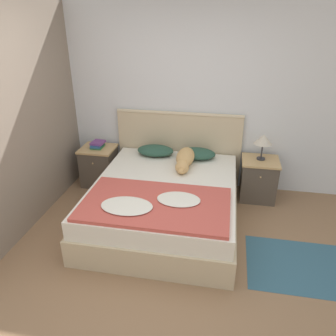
% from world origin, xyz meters
% --- Properties ---
extents(ground_plane, '(16.00, 16.00, 0.00)m').
position_xyz_m(ground_plane, '(0.00, 0.00, 0.00)').
color(ground_plane, '#896647').
extents(wall_back, '(9.00, 0.06, 2.55)m').
position_xyz_m(wall_back, '(0.00, 2.13, 1.27)').
color(wall_back, silver).
rests_on(wall_back, ground_plane).
extents(wall_side_left, '(0.06, 3.10, 2.55)m').
position_xyz_m(wall_side_left, '(-1.64, 1.05, 1.27)').
color(wall_side_left, gray).
rests_on(wall_side_left, ground_plane).
extents(bed, '(1.70, 2.02, 0.53)m').
position_xyz_m(bed, '(-0.05, 1.03, 0.26)').
color(bed, '#C6B28E').
rests_on(bed, ground_plane).
extents(headboard, '(1.78, 0.06, 1.10)m').
position_xyz_m(headboard, '(-0.05, 2.06, 0.57)').
color(headboard, '#C6B28E').
rests_on(headboard, ground_plane).
extents(nightstand_left, '(0.49, 0.45, 0.58)m').
position_xyz_m(nightstand_left, '(-1.20, 1.81, 0.29)').
color(nightstand_left, '#4C4238').
rests_on(nightstand_left, ground_plane).
extents(nightstand_right, '(0.49, 0.45, 0.58)m').
position_xyz_m(nightstand_right, '(1.10, 1.81, 0.29)').
color(nightstand_right, '#4C4238').
rests_on(nightstand_right, ground_plane).
extents(pillow_left, '(0.51, 0.33, 0.13)m').
position_xyz_m(pillow_left, '(-0.34, 1.82, 0.60)').
color(pillow_left, '#284C3D').
rests_on(pillow_left, bed).
extents(pillow_right, '(0.51, 0.33, 0.13)m').
position_xyz_m(pillow_right, '(0.24, 1.82, 0.60)').
color(pillow_right, '#284C3D').
rests_on(pillow_right, bed).
extents(quilt, '(1.53, 0.90, 0.07)m').
position_xyz_m(quilt, '(-0.06, 0.51, 0.55)').
color(quilt, '#BC4C42').
rests_on(quilt, bed).
extents(dog, '(0.24, 0.74, 0.20)m').
position_xyz_m(dog, '(0.11, 1.56, 0.62)').
color(dog, tan).
rests_on(dog, bed).
extents(book_stack, '(0.19, 0.24, 0.09)m').
position_xyz_m(book_stack, '(-1.20, 1.83, 0.62)').
color(book_stack, '#337547').
rests_on(book_stack, nightstand_left).
extents(table_lamp, '(0.24, 0.24, 0.35)m').
position_xyz_m(table_lamp, '(1.10, 1.83, 0.85)').
color(table_lamp, '#2D2D33').
rests_on(table_lamp, nightstand_right).
extents(rug, '(1.03, 0.83, 0.00)m').
position_xyz_m(rug, '(1.45, 0.48, 0.00)').
color(rug, '#335B70').
rests_on(rug, ground_plane).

